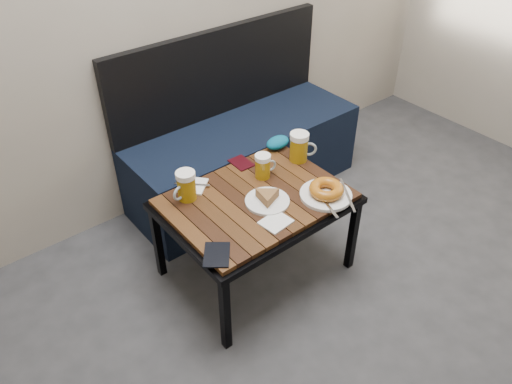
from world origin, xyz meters
TOP-DOWN VIEW (x-y plane):
  - bench at (0.23, 1.76)m, footprint 1.40×0.50m
  - cafe_table at (-0.14, 1.17)m, footprint 0.84×0.62m
  - beer_mug_left at (-0.39, 1.35)m, footprint 0.14×0.10m
  - beer_mug_centre at (-0.01, 1.27)m, footprint 0.12×0.08m
  - beer_mug_right at (0.22, 1.27)m, footprint 0.14×0.13m
  - plate_pie at (-0.12, 1.10)m, footprint 0.20×0.20m
  - plate_bagel at (0.11, 0.97)m, footprint 0.26×0.30m
  - napkin_left at (-0.32, 1.42)m, footprint 0.18×0.18m
  - napkin_right at (-0.19, 0.97)m, footprint 0.13×0.12m
  - passport_navy at (-0.50, 0.97)m, footprint 0.17×0.17m
  - passport_burgundy at (-0.02, 1.43)m, footprint 0.09×0.12m
  - knit_pouch at (0.22, 1.43)m, footprint 0.14×0.10m

SIDE VIEW (x-z plane):
  - bench at x=0.23m, z-range -0.20..0.75m
  - cafe_table at x=-0.14m, z-range 0.19..0.66m
  - passport_burgundy at x=-0.02m, z-range 0.47..0.48m
  - passport_navy at x=-0.50m, z-range 0.47..0.48m
  - napkin_right at x=-0.19m, z-range 0.47..0.48m
  - napkin_left at x=-0.32m, z-range 0.47..0.48m
  - plate_pie at x=-0.12m, z-range 0.47..0.52m
  - plate_bagel at x=0.11m, z-range 0.47..0.53m
  - knit_pouch at x=0.22m, z-range 0.47..0.53m
  - beer_mug_centre at x=-0.01m, z-range 0.47..0.60m
  - beer_mug_left at x=-0.39m, z-range 0.47..0.62m
  - beer_mug_right at x=0.22m, z-range 0.47..0.62m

